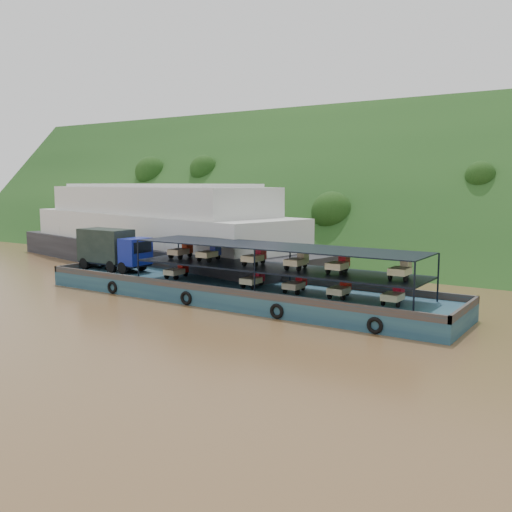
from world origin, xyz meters
The scene contains 4 objects.
ground centered at (0.00, 0.00, 0.00)m, with size 160.00×160.00×0.00m, color brown.
hillside centered at (0.00, 36.00, 0.00)m, with size 140.00×28.00×28.00m, color #153513.
cargo_barge centered at (-3.69, 0.13, 1.23)m, with size 35.00×7.18×4.94m.
passenger_ferry centered at (-20.94, 11.18, 3.92)m, with size 46.05×20.75×9.05m.
Camera 1 is at (23.61, -35.61, 9.18)m, focal length 40.00 mm.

